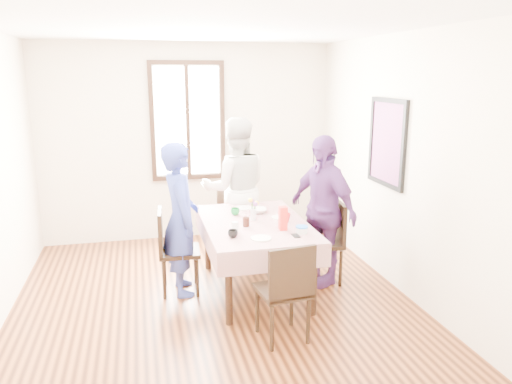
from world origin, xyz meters
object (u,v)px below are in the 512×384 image
(chair_near, at_px, (283,290))
(person_right, at_px, (322,210))
(chair_left, at_px, (180,251))
(person_left, at_px, (180,219))
(chair_far, at_px, (236,222))
(person_far, at_px, (236,189))
(chair_right, at_px, (323,242))
(dining_table, at_px, (255,257))

(chair_near, distance_m, person_right, 1.38)
(chair_left, relative_size, person_left, 0.56)
(chair_left, bearing_deg, person_right, 90.16)
(chair_near, height_order, person_left, person_left)
(chair_far, relative_size, person_far, 0.51)
(person_left, distance_m, person_right, 1.54)
(chair_far, bearing_deg, chair_left, 49.10)
(chair_far, height_order, person_far, person_far)
(chair_left, xyz_separation_m, chair_near, (0.79, -1.18, 0.00))
(chair_left, xyz_separation_m, chair_far, (0.79, 0.90, 0.00))
(chair_far, xyz_separation_m, chair_near, (0.00, -2.08, 0.00))
(chair_right, bearing_deg, person_left, 94.45)
(dining_table, xyz_separation_m, chair_near, (0.00, -1.04, 0.08))
(dining_table, xyz_separation_m, chair_left, (-0.79, 0.14, 0.08))
(person_left, bearing_deg, chair_right, -97.02)
(dining_table, relative_size, chair_right, 1.66)
(dining_table, xyz_separation_m, person_left, (-0.77, 0.14, 0.43))
(chair_far, bearing_deg, chair_right, 128.83)
(dining_table, height_order, chair_left, chair_left)
(chair_left, relative_size, person_far, 0.51)
(chair_right, bearing_deg, person_right, 97.93)
(dining_table, distance_m, chair_right, 0.79)
(chair_near, distance_m, person_far, 2.10)
(dining_table, height_order, person_left, person_left)
(chair_far, distance_m, person_far, 0.43)
(chair_left, height_order, chair_near, same)
(chair_left, distance_m, chair_near, 1.42)
(chair_near, bearing_deg, person_right, 47.31)
(dining_table, bearing_deg, chair_right, 3.43)
(person_right, bearing_deg, chair_left, -115.13)
(chair_near, bearing_deg, chair_far, 82.53)
(chair_right, height_order, person_left, person_left)
(chair_right, distance_m, person_far, 1.32)
(chair_right, distance_m, person_right, 0.37)
(chair_near, bearing_deg, chair_left, 116.23)
(chair_near, xyz_separation_m, person_left, (-0.77, 1.18, 0.35))
(chair_far, distance_m, person_right, 1.31)
(person_far, xyz_separation_m, person_right, (0.77, -0.97, -0.06))
(person_left, distance_m, person_far, 1.17)
(person_left, xyz_separation_m, person_right, (1.53, -0.09, 0.02))
(chair_left, height_order, chair_right, same)
(dining_table, relative_size, chair_near, 1.66)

